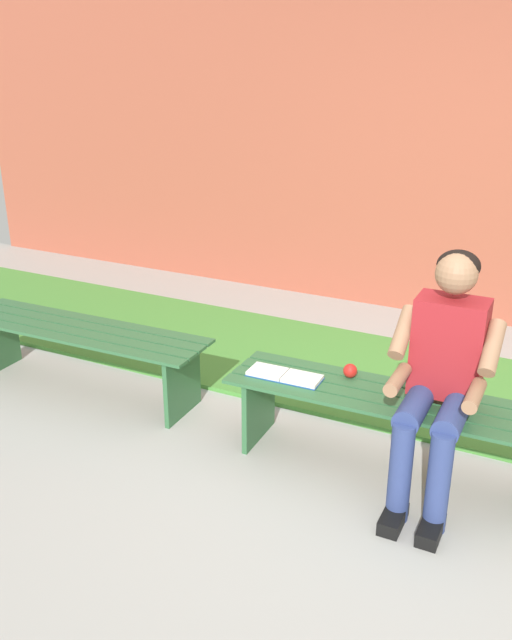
{
  "coord_description": "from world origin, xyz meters",
  "views": [
    {
      "loc": [
        -0.76,
        3.11,
        2.12
      ],
      "look_at": [
        0.73,
        0.15,
        0.8
      ],
      "focal_mm": 38.0,
      "sensor_mm": 36.0,
      "label": 1
    }
  ],
  "objects_px": {
    "bench_near": "(393,414)",
    "apple": "(350,371)",
    "person_seated": "(441,372)",
    "bench_far": "(81,343)",
    "book_open": "(285,376)"
  },
  "relations": [
    {
      "from": "bench_near",
      "to": "apple",
      "type": "distance_m",
      "value": 0.33
    },
    {
      "from": "person_seated",
      "to": "apple",
      "type": "bearing_deg",
      "value": -21.78
    },
    {
      "from": "bench_far",
      "to": "person_seated",
      "type": "bearing_deg",
      "value": 177.52
    },
    {
      "from": "bench_far",
      "to": "apple",
      "type": "distance_m",
      "value": 1.81
    },
    {
      "from": "bench_near",
      "to": "book_open",
      "type": "xyz_separation_m",
      "value": [
        0.6,
        0.06,
        0.12
      ]
    },
    {
      "from": "person_seated",
      "to": "apple",
      "type": "distance_m",
      "value": 0.6
    },
    {
      "from": "apple",
      "to": "book_open",
      "type": "height_order",
      "value": "apple"
    },
    {
      "from": "bench_near",
      "to": "apple",
      "type": "height_order",
      "value": "apple"
    },
    {
      "from": "apple",
      "to": "book_open",
      "type": "relative_size",
      "value": 0.19
    },
    {
      "from": "person_seated",
      "to": "book_open",
      "type": "bearing_deg",
      "value": -3.06
    },
    {
      "from": "bench_near",
      "to": "person_seated",
      "type": "distance_m",
      "value": 0.43
    },
    {
      "from": "person_seated",
      "to": "book_open",
      "type": "distance_m",
      "value": 0.87
    },
    {
      "from": "bench_far",
      "to": "person_seated",
      "type": "height_order",
      "value": "person_seated"
    },
    {
      "from": "book_open",
      "to": "bench_near",
      "type": "bearing_deg",
      "value": -176.16
    },
    {
      "from": "bench_far",
      "to": "person_seated",
      "type": "relative_size",
      "value": 1.41
    }
  ]
}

